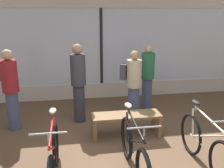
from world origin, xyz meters
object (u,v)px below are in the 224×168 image
Objects in this scene: bicycle_center at (134,152)px; customer_by_window at (10,87)px; bicycle_left at (54,159)px; customer_near_rack at (78,82)px; customer_near_bench at (148,75)px; display_bench at (126,118)px; customer_mid_floor at (133,83)px; bicycle_right at (205,146)px.

bicycle_center is 3.03m from customer_by_window.
bicycle_left is 0.98× the size of customer_by_window.
customer_near_rack is 1.87m from customer_near_bench.
customer_by_window is (-2.35, 0.74, 0.55)m from display_bench.
customer_near_rack is at bearing 176.27° from customer_mid_floor.
bicycle_center is 1.02× the size of customer_by_window.
bicycle_center is 0.99× the size of customer_near_rack.
bicycle_left is 2.37m from bicycle_right.
display_bench is 2.53m from customer_by_window.
bicycle_left is 2.29m from customer_near_rack.
customer_near_bench is (0.88, 1.43, 0.53)m from display_bench.
display_bench is (0.16, 1.28, -0.00)m from bicycle_center.
customer_by_window is (-0.98, 2.01, 0.56)m from bicycle_left.
bicycle_center is 1.16m from bicycle_right.
bicycle_left is at bearing 179.04° from bicycle_right.
customer_mid_floor is at bearing 67.69° from display_bench.
bicycle_right is 2.28m from customer_mid_floor.
customer_near_rack is 1.26m from customer_mid_floor.
customer_near_rack is (-1.92, 2.21, 0.56)m from bicycle_right.
bicycle_left is 2.75m from customer_mid_floor.
bicycle_right is at bearing -52.50° from display_bench.
customer_near_bench is at bearing 69.07° from bicycle_center.
customer_near_bench is at bearing 50.18° from bicycle_left.
bicycle_left is 1.00× the size of customer_near_bench.
bicycle_left is at bearing -129.30° from customer_mid_floor.
customer_near_bench is at bearing 12.08° from customer_by_window.
bicycle_center is 1.29m from display_bench.
customer_near_rack reaches higher than bicycle_right.
customer_near_rack is 1.04× the size of customer_by_window.
display_bench is 0.80× the size of customer_by_window.
customer_near_bench reaches higher than bicycle_center.
customer_by_window is (-2.19, 2.02, 0.55)m from bicycle_center.
customer_near_rack is 1.45m from customer_by_window.
customer_near_rack reaches higher than customer_mid_floor.
customer_near_bench reaches higher than customer_mid_floor.
bicycle_right is 0.99× the size of customer_by_window.
bicycle_right is at bearing -49.10° from customer_near_rack.
customer_by_window is 1.03× the size of customer_near_bench.
bicycle_left is at bearing -137.31° from display_bench.
display_bench is at bearing 127.50° from bicycle_right.
bicycle_left is 1.21m from bicycle_center.
customer_near_bench is at bearing 92.65° from bicycle_right.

